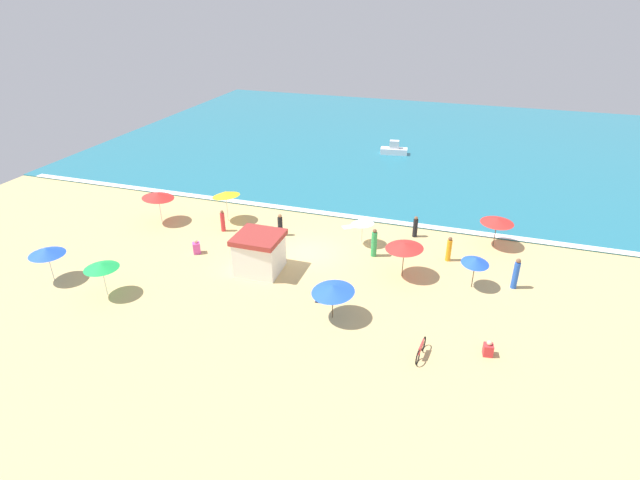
# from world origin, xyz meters

# --- Properties ---
(ground_plane) EXTENTS (60.00, 60.00, 0.00)m
(ground_plane) POSITION_xyz_m (0.00, 0.00, 0.00)
(ground_plane) COLOR #D8B775
(ocean_water) EXTENTS (60.00, 44.00, 0.10)m
(ocean_water) POSITION_xyz_m (0.00, 28.00, 0.05)
(ocean_water) COLOR teal
(ocean_water) RESTS_ON ground_plane
(wave_breaker_foam) EXTENTS (57.00, 0.70, 0.01)m
(wave_breaker_foam) POSITION_xyz_m (0.00, 6.30, 0.10)
(wave_breaker_foam) COLOR white
(wave_breaker_foam) RESTS_ON ocean_water
(lifeguard_cabana) EXTENTS (2.76, 2.73, 2.44)m
(lifeguard_cabana) POSITION_xyz_m (-2.02, -3.05, 1.24)
(lifeguard_cabana) COLOR white
(lifeguard_cabana) RESTS_ON ground_plane
(beach_umbrella_0) EXTENTS (3.00, 2.98, 2.45)m
(beach_umbrella_0) POSITION_xyz_m (-11.92, 1.19, 2.13)
(beach_umbrella_0) COLOR silver
(beach_umbrella_0) RESTS_ON ground_plane
(beach_umbrella_1) EXTENTS (3.23, 3.23, 2.06)m
(beach_umbrella_1) POSITION_xyz_m (3.66, -6.40, 1.78)
(beach_umbrella_1) COLOR #4C3823
(beach_umbrella_1) RESTS_ON ground_plane
(beach_umbrella_2) EXTENTS (2.94, 2.93, 2.33)m
(beach_umbrella_2) POSITION_xyz_m (6.45, -1.01, 2.08)
(beach_umbrella_2) COLOR #4C3823
(beach_umbrella_2) RESTS_ON ground_plane
(beach_umbrella_3) EXTENTS (2.71, 2.71, 2.11)m
(beach_umbrella_3) POSITION_xyz_m (-9.21, -8.29, 1.92)
(beach_umbrella_3) COLOR silver
(beach_umbrella_3) RESTS_ON ground_plane
(beach_umbrella_4) EXTENTS (2.23, 2.24, 2.03)m
(beach_umbrella_4) POSITION_xyz_m (10.54, -0.99, 1.77)
(beach_umbrella_4) COLOR #4C3823
(beach_umbrella_4) RESTS_ON ground_plane
(beach_umbrella_5) EXTENTS (2.60, 2.58, 2.45)m
(beach_umbrella_5) POSITION_xyz_m (-7.33, 2.94, 2.15)
(beach_umbrella_5) COLOR silver
(beach_umbrella_5) RESTS_ON ground_plane
(beach_umbrella_6) EXTENTS (2.85, 2.85, 2.17)m
(beach_umbrella_6) POSITION_xyz_m (-13.35, -7.91, 1.94)
(beach_umbrella_6) COLOR silver
(beach_umbrella_6) RESTS_ON ground_plane
(beach_umbrella_7) EXTENTS (2.11, 2.10, 1.99)m
(beach_umbrella_7) POSITION_xyz_m (3.11, 2.31, 1.72)
(beach_umbrella_7) COLOR silver
(beach_umbrella_7) RESTS_ON ground_plane
(beach_umbrella_8) EXTENTS (3.04, 3.04, 2.10)m
(beach_umbrella_8) POSITION_xyz_m (11.66, 4.78, 1.90)
(beach_umbrella_8) COLOR #4C3823
(beach_umbrella_8) RESTS_ON ground_plane
(parked_bicycle) EXTENTS (0.27, 1.81, 0.76)m
(parked_bicycle) POSITION_xyz_m (8.54, -8.07, 0.38)
(parked_bicycle) COLOR black
(parked_bicycle) RESTS_ON ground_plane
(beachgoer_0) EXTENTS (0.48, 0.48, 1.93)m
(beachgoer_0) POSITION_xyz_m (12.87, -0.32, 0.93)
(beachgoer_0) COLOR blue
(beachgoer_0) RESTS_ON ground_plane
(beachgoer_1) EXTENTS (0.51, 0.51, 0.84)m
(beachgoer_1) POSITION_xyz_m (11.59, -7.01, 0.35)
(beachgoer_1) COLOR red
(beachgoer_1) RESTS_ON ground_plane
(beachgoer_2) EXTENTS (0.42, 0.42, 1.68)m
(beachgoer_2) POSITION_xyz_m (8.91, 1.82, 0.80)
(beachgoer_2) COLOR orange
(beachgoer_2) RESTS_ON ground_plane
(beachgoer_3) EXTENTS (0.45, 0.45, 1.61)m
(beachgoer_3) POSITION_xyz_m (-6.83, 1.25, 0.75)
(beachgoer_3) COLOR red
(beachgoer_3) RESTS_ON ground_plane
(beachgoer_4) EXTENTS (0.43, 0.43, 1.63)m
(beachgoer_4) POSITION_xyz_m (-2.67, 1.86, 0.77)
(beachgoer_4) COLOR black
(beachgoer_4) RESTS_ON ground_plane
(beachgoer_5) EXTENTS (0.37, 0.37, 1.55)m
(beachgoer_5) POSITION_xyz_m (6.38, 4.59, 0.73)
(beachgoer_5) COLOR black
(beachgoer_5) RESTS_ON ground_plane
(beachgoer_6) EXTENTS (0.65, 0.65, 0.97)m
(beachgoer_6) POSITION_xyz_m (-6.92, -2.29, 0.41)
(beachgoer_6) COLOR #D84CA5
(beachgoer_6) RESTS_ON ground_plane
(beachgoer_7) EXTENTS (0.46, 0.46, 1.93)m
(beachgoer_7) POSITION_xyz_m (4.24, 0.95, 0.91)
(beachgoer_7) COLOR green
(beachgoer_7) RESTS_ON ground_plane
(beach_towel_0) EXTENTS (1.75, 1.52, 0.01)m
(beach_towel_0) POSITION_xyz_m (1.89, 4.89, 0.01)
(beach_towel_0) COLOR white
(beach_towel_0) RESTS_ON ground_plane
(beach_towel_1) EXTENTS (1.16, 1.58, 0.01)m
(beach_towel_1) POSITION_xyz_m (2.72, -4.60, 0.01)
(beach_towel_1) COLOR black
(beach_towel_1) RESTS_ON ground_plane
(small_boat_0) EXTENTS (2.84, 1.42, 1.41)m
(small_boat_0) POSITION_xyz_m (1.49, 22.83, 0.56)
(small_boat_0) COLOR white
(small_boat_0) RESTS_ON ocean_water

